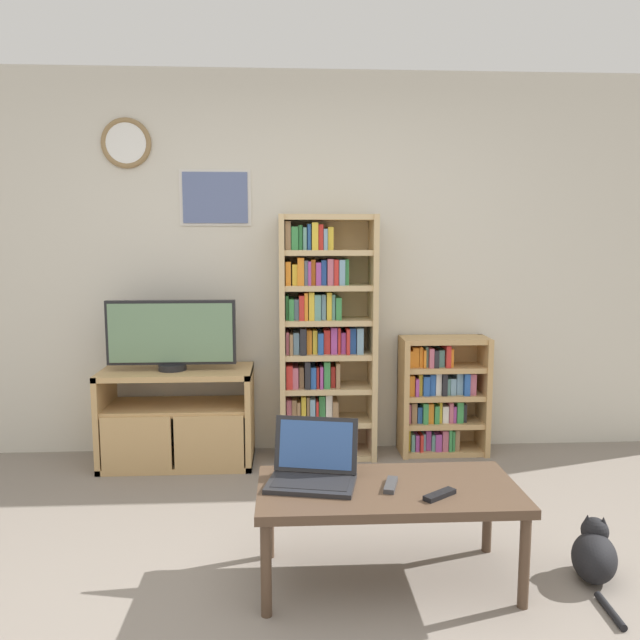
{
  "coord_description": "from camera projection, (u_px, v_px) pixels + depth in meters",
  "views": [
    {
      "loc": [
        -0.06,
        -2.1,
        1.48
      ],
      "look_at": [
        0.12,
        1.21,
        1.05
      ],
      "focal_mm": 35.0,
      "sensor_mm": 36.0,
      "label": 1
    }
  ],
  "objects": [
    {
      "name": "wall_back",
      "position": [
        293.0,
        264.0,
        4.31
      ],
      "size": [
        6.68,
        0.09,
        2.6
      ],
      "color": "beige",
      "rests_on": "ground_plane"
    },
    {
      "name": "remote_near_laptop",
      "position": [
        391.0,
        485.0,
        2.65
      ],
      "size": [
        0.09,
        0.17,
        0.02
      ],
      "rotation": [
        0.0,
        0.0,
        6.0
      ],
      "color": "#38383A",
      "rests_on": "coffee_table"
    },
    {
      "name": "laptop",
      "position": [
        313.0,
        467.0,
        2.71
      ],
      "size": [
        0.42,
        0.36,
        0.26
      ],
      "rotation": [
        0.0,
        0.0,
        -0.21
      ],
      "color": "#232326",
      "rests_on": "coffee_table"
    },
    {
      "name": "coffee_table",
      "position": [
        388.0,
        496.0,
        2.67
      ],
      "size": [
        1.12,
        0.54,
        0.43
      ],
      "color": "#4C3828",
      "rests_on": "ground_plane"
    },
    {
      "name": "remote_far_from_laptop",
      "position": [
        440.0,
        495.0,
        2.55
      ],
      "size": [
        0.16,
        0.13,
        0.02
      ],
      "rotation": [
        0.0,
        0.0,
        2.2
      ],
      "color": "black",
      "rests_on": "coffee_table"
    },
    {
      "name": "television",
      "position": [
        171.0,
        335.0,
        4.02
      ],
      "size": [
        0.83,
        0.18,
        0.46
      ],
      "color": "black",
      "rests_on": "tv_stand"
    },
    {
      "name": "tv_stand",
      "position": [
        178.0,
        417.0,
        4.1
      ],
      "size": [
        0.98,
        0.47,
        0.63
      ],
      "color": "tan",
      "rests_on": "ground_plane"
    },
    {
      "name": "cat",
      "position": [
        594.0,
        554.0,
        2.73
      ],
      "size": [
        0.29,
        0.54,
        0.26
      ],
      "rotation": [
        0.0,
        0.0,
        -0.44
      ],
      "color": "black",
      "rests_on": "ground_plane"
    },
    {
      "name": "bookshelf_tall",
      "position": [
        322.0,
        340.0,
        4.2
      ],
      "size": [
        0.64,
        0.31,
        1.64
      ],
      "color": "tan",
      "rests_on": "ground_plane"
    },
    {
      "name": "bookshelf_short",
      "position": [
        439.0,
        396.0,
        4.32
      ],
      "size": [
        0.6,
        0.27,
        0.81
      ],
      "color": "tan",
      "rests_on": "ground_plane"
    }
  ]
}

